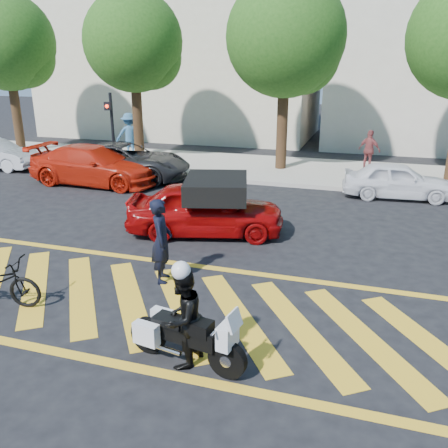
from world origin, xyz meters
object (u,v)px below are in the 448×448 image
(officer_bike, at_px, (161,241))
(officer_moto, at_px, (183,318))
(red_convertible, at_px, (206,209))
(parked_left, at_px, (94,165))
(police_motorcycle, at_px, (184,336))
(parked_mid_left, at_px, (125,162))
(parked_mid_right, at_px, (398,180))

(officer_bike, height_order, officer_moto, officer_bike)
(red_convertible, height_order, parked_left, parked_left)
(police_motorcycle, xyz_separation_m, parked_mid_left, (-6.67, 10.37, 0.22))
(police_motorcycle, xyz_separation_m, officer_moto, (-0.01, -0.01, 0.30))
(officer_moto, bearing_deg, police_motorcycle, 121.69)
(officer_moto, xyz_separation_m, parked_mid_left, (-6.65, 10.37, -0.08))
(police_motorcycle, xyz_separation_m, parked_left, (-7.37, 9.36, 0.24))
(officer_bike, xyz_separation_m, red_convertible, (-0.09, 2.95, -0.19))
(red_convertible, height_order, parked_mid_left, parked_mid_left)
(parked_mid_left, bearing_deg, red_convertible, -140.81)
(parked_mid_right, bearing_deg, officer_moto, 158.10)
(officer_bike, bearing_deg, red_convertible, -16.94)
(officer_bike, bearing_deg, police_motorcycle, -167.89)
(red_convertible, relative_size, parked_mid_left, 0.81)
(police_motorcycle, relative_size, red_convertible, 0.49)
(officer_moto, height_order, red_convertible, officer_moto)
(officer_bike, distance_m, officer_moto, 2.98)
(red_convertible, bearing_deg, police_motorcycle, -178.62)
(officer_moto, distance_m, parked_mid_left, 12.32)
(parked_left, bearing_deg, officer_moto, -141.21)
(parked_mid_left, height_order, parked_mid_right, parked_mid_left)
(red_convertible, xyz_separation_m, parked_left, (-5.75, 3.84, 0.02))
(red_convertible, bearing_deg, parked_left, 41.30)
(parked_left, bearing_deg, red_convertible, -123.11)
(parked_left, bearing_deg, officer_bike, -138.68)
(police_motorcycle, relative_size, parked_left, 0.40)
(police_motorcycle, bearing_deg, officer_moto, -148.31)
(officer_bike, distance_m, red_convertible, 2.96)
(officer_moto, relative_size, parked_mid_right, 0.44)
(parked_mid_left, xyz_separation_m, parked_mid_right, (10.00, 0.39, -0.10))
(parked_mid_right, bearing_deg, officer_bike, 144.70)
(officer_moto, relative_size, parked_left, 0.32)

